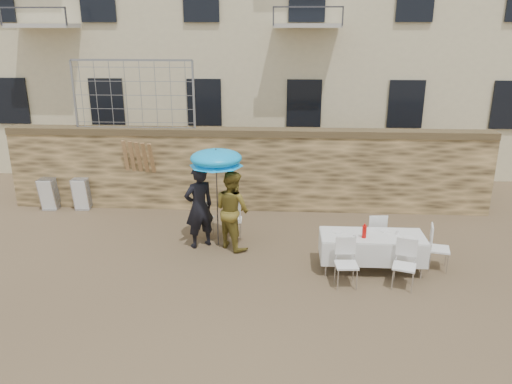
# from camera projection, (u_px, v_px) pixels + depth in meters

# --- Properties ---
(ground) EXTENTS (80.00, 80.00, 0.00)m
(ground) POSITION_uv_depth(u_px,v_px,m) (228.00, 301.00, 9.21)
(ground) COLOR brown
(ground) RESTS_ON ground
(stone_wall) EXTENTS (13.00, 0.50, 2.20)m
(stone_wall) POSITION_uv_depth(u_px,v_px,m) (247.00, 170.00, 13.61)
(stone_wall) COLOR olive
(stone_wall) RESTS_ON ground
(chain_link_fence) EXTENTS (3.20, 0.06, 1.80)m
(chain_link_fence) POSITION_uv_depth(u_px,v_px,m) (134.00, 95.00, 13.14)
(chain_link_fence) COLOR gray
(chain_link_fence) RESTS_ON stone_wall
(man_suit) EXTENTS (0.83, 0.77, 1.91)m
(man_suit) POSITION_uv_depth(u_px,v_px,m) (199.00, 207.00, 11.23)
(man_suit) COLOR black
(man_suit) RESTS_ON ground
(woman_dress) EXTENTS (1.11, 1.10, 1.81)m
(woman_dress) POSITION_uv_depth(u_px,v_px,m) (232.00, 210.00, 11.20)
(woman_dress) COLOR olive
(woman_dress) RESTS_ON ground
(umbrella) EXTENTS (1.20, 1.20, 2.12)m
(umbrella) POSITION_uv_depth(u_px,v_px,m) (216.00, 161.00, 10.97)
(umbrella) COLOR #3F3F44
(umbrella) RESTS_ON ground
(couple_chair_left) EXTENTS (0.54, 0.54, 0.96)m
(couple_chair_left) POSITION_uv_depth(u_px,v_px,m) (204.00, 218.00, 11.90)
(couple_chair_left) COLOR white
(couple_chair_left) RESTS_ON ground
(couple_chair_right) EXTENTS (0.50, 0.50, 0.96)m
(couple_chair_right) POSITION_uv_depth(u_px,v_px,m) (233.00, 218.00, 11.86)
(couple_chair_right) COLOR white
(couple_chair_right) RESTS_ON ground
(banquet_table) EXTENTS (2.10, 0.85, 0.78)m
(banquet_table) POSITION_uv_depth(u_px,v_px,m) (373.00, 237.00, 10.19)
(banquet_table) COLOR silver
(banquet_table) RESTS_ON ground
(soda_bottle) EXTENTS (0.09, 0.09, 0.26)m
(soda_bottle) POSITION_uv_depth(u_px,v_px,m) (364.00, 232.00, 10.00)
(soda_bottle) COLOR red
(soda_bottle) RESTS_ON banquet_table
(table_chair_front_left) EXTENTS (0.51, 0.51, 0.96)m
(table_chair_front_left) POSITION_uv_depth(u_px,v_px,m) (346.00, 264.00, 9.59)
(table_chair_front_left) COLOR white
(table_chair_front_left) RESTS_ON ground
(table_chair_front_right) EXTENTS (0.60, 0.60, 0.96)m
(table_chair_front_right) POSITION_uv_depth(u_px,v_px,m) (404.00, 265.00, 9.53)
(table_chair_front_right) COLOR white
(table_chair_front_right) RESTS_ON ground
(table_chair_back) EXTENTS (0.52, 0.52, 0.96)m
(table_chair_back) POSITION_uv_depth(u_px,v_px,m) (375.00, 233.00, 11.01)
(table_chair_back) COLOR white
(table_chair_back) RESTS_ON ground
(table_chair_side) EXTENTS (0.57, 0.57, 0.96)m
(table_chair_side) POSITION_uv_depth(u_px,v_px,m) (439.00, 248.00, 10.28)
(table_chair_side) COLOR white
(table_chair_side) RESTS_ON ground
(chair_stack_left) EXTENTS (0.46, 0.47, 0.92)m
(chair_stack_left) POSITION_uv_depth(u_px,v_px,m) (52.00, 192.00, 13.84)
(chair_stack_left) COLOR white
(chair_stack_left) RESTS_ON ground
(chair_stack_right) EXTENTS (0.46, 0.40, 0.92)m
(chair_stack_right) POSITION_uv_depth(u_px,v_px,m) (83.00, 192.00, 13.79)
(chair_stack_right) COLOR white
(chair_stack_right) RESTS_ON ground
(wood_planks) EXTENTS (0.70, 0.20, 2.00)m
(wood_planks) POSITION_uv_depth(u_px,v_px,m) (139.00, 174.00, 13.60)
(wood_planks) COLOR #A37749
(wood_planks) RESTS_ON ground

